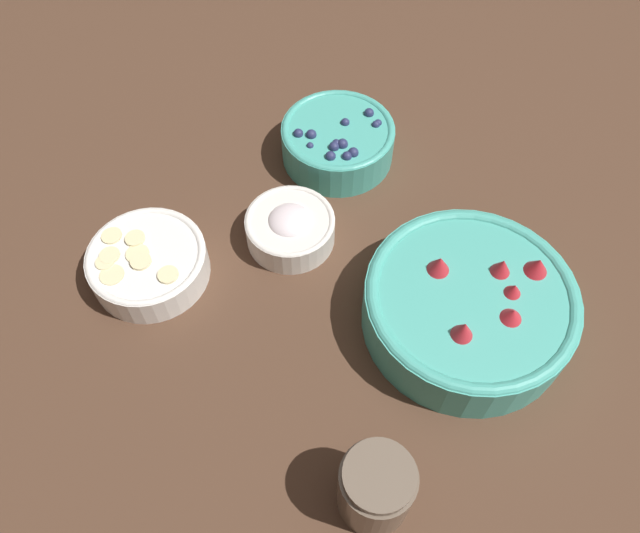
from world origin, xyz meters
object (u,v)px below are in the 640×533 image
object	(u,v)px
bowl_bananas	(148,262)
bowl_cream	(290,227)
bowl_blueberries	(338,140)
jar_chocolate	(376,488)
bowl_strawberries	(469,305)

from	to	relation	value
bowl_bananas	bowl_cream	distance (m)	0.19
bowl_blueberries	jar_chocolate	world-z (taller)	jar_chocolate
bowl_blueberries	jar_chocolate	distance (m)	0.50
jar_chocolate	bowl_blueberries	bearing A→B (deg)	146.66
bowl_blueberries	jar_chocolate	bearing A→B (deg)	-33.34
bowl_blueberries	bowl_cream	world-z (taller)	bowl_blueberries
bowl_bananas	jar_chocolate	distance (m)	0.40
bowl_strawberries	bowl_cream	bearing A→B (deg)	-157.20
bowl_strawberries	jar_chocolate	bearing A→B (deg)	-66.64
bowl_bananas	bowl_cream	world-z (taller)	bowl_cream
bowl_bananas	jar_chocolate	world-z (taller)	jar_chocolate
bowl_blueberries	bowl_bananas	size ratio (longest dim) A/B	1.08
bowl_strawberries	bowl_cream	size ratio (longest dim) A/B	2.12
bowl_cream	bowl_blueberries	bearing A→B (deg)	119.94
bowl_bananas	bowl_strawberries	bearing A→B (deg)	43.10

